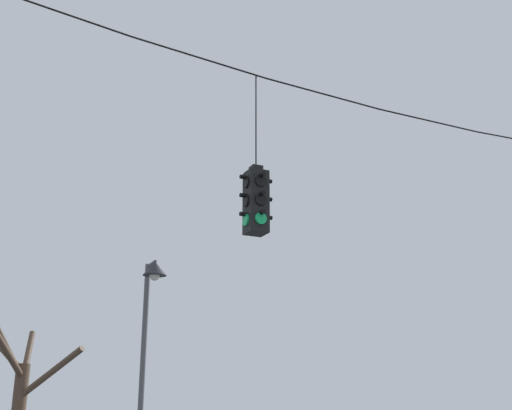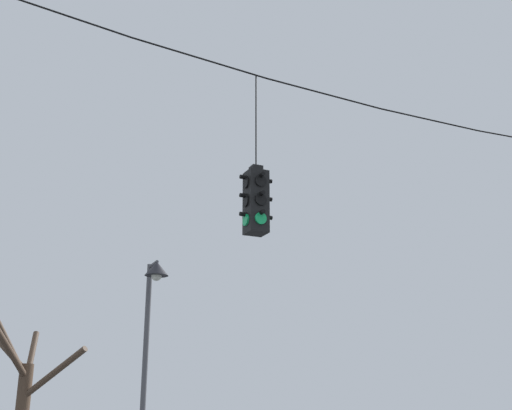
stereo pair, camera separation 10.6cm
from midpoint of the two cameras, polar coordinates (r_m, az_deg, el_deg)
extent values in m
cylinder|color=black|center=(10.94, -17.14, 16.09)|extent=(2.45, 0.03, 0.31)
cylinder|color=black|center=(11.26, -4.57, 12.83)|extent=(2.45, 0.03, 0.21)
cylinder|color=black|center=(12.13, 6.48, 9.77)|extent=(2.45, 0.03, 0.12)
cylinder|color=black|center=(13.43, 15.55, 7.28)|extent=(2.45, 0.03, 0.03)
cube|color=black|center=(10.60, 0.29, 0.23)|extent=(0.34, 0.34, 1.08)
cube|color=black|center=(10.80, 0.28, 3.19)|extent=(0.19, 0.19, 0.10)
cylinder|color=black|center=(11.16, 0.27, 7.58)|extent=(0.02, 0.02, 1.73)
cylinder|color=black|center=(10.55, 0.71, 2.18)|extent=(0.20, 0.03, 0.20)
cylinder|color=black|center=(10.54, 0.81, 2.71)|extent=(0.07, 0.12, 0.07)
cylinder|color=black|center=(10.44, 0.71, 0.51)|extent=(0.20, 0.03, 0.20)
cylinder|color=black|center=(10.44, 0.82, 1.05)|extent=(0.07, 0.12, 0.07)
cylinder|color=#19C666|center=(10.35, 0.72, -1.18)|extent=(0.20, 0.03, 0.20)
cylinder|color=black|center=(10.34, 0.83, -0.64)|extent=(0.07, 0.12, 0.07)
cylinder|color=black|center=(10.87, -0.13, 1.57)|extent=(0.20, 0.03, 0.20)
cylinder|color=black|center=(10.94, -0.23, 1.94)|extent=(0.07, 0.12, 0.07)
cylinder|color=black|center=(10.76, -0.13, -0.05)|extent=(0.20, 0.03, 0.20)
cylinder|color=black|center=(10.83, -0.23, 0.34)|extent=(0.07, 0.12, 0.07)
cylinder|color=#19C666|center=(10.67, -0.13, -1.70)|extent=(0.20, 0.03, 0.20)
cylinder|color=black|center=(10.73, -0.23, -1.30)|extent=(0.07, 0.12, 0.07)
cylinder|color=black|center=(10.64, -0.62, 2.01)|extent=(0.03, 0.20, 0.20)
cylinder|color=black|center=(10.65, -0.84, 2.50)|extent=(0.12, 0.07, 0.07)
cylinder|color=black|center=(10.53, -0.63, 0.36)|extent=(0.03, 0.20, 0.20)
cylinder|color=black|center=(10.54, -0.85, 0.85)|extent=(0.12, 0.07, 0.07)
cylinder|color=#19C666|center=(10.43, -0.63, -1.33)|extent=(0.03, 0.20, 0.20)
cylinder|color=black|center=(10.44, -0.86, -0.82)|extent=(0.12, 0.07, 0.07)
cylinder|color=black|center=(10.78, 1.18, 1.73)|extent=(0.03, 0.20, 0.20)
cylinder|color=black|center=(10.83, 1.39, 2.15)|extent=(0.12, 0.07, 0.07)
cylinder|color=black|center=(10.68, 1.19, 0.10)|extent=(0.03, 0.20, 0.20)
cylinder|color=black|center=(10.73, 1.40, 0.53)|extent=(0.12, 0.07, 0.07)
cylinder|color=#19C666|center=(10.58, 1.20, -1.56)|extent=(0.03, 0.20, 0.20)
cylinder|color=black|center=(10.63, 1.41, -1.13)|extent=(0.12, 0.07, 0.07)
cylinder|color=#515156|center=(14.30, -9.67, -14.54)|extent=(0.12, 0.12, 4.74)
cylinder|color=#515156|center=(14.34, -8.89, -5.22)|extent=(0.07, 0.56, 0.07)
cone|color=#232328|center=(14.05, -8.60, -5.61)|extent=(0.51, 0.51, 0.31)
sphere|color=silver|center=(14.02, -8.63, -6.22)|extent=(0.23, 0.23, 0.23)
cylinder|color=brown|center=(18.53, -21.30, -11.71)|extent=(1.30, 1.28, 1.43)
cylinder|color=brown|center=(17.27, -17.35, -14.06)|extent=(1.34, 1.73, 1.25)
cylinder|color=brown|center=(18.53, -19.23, -12.82)|extent=(0.44, 1.19, 1.60)
cylinder|color=brown|center=(17.58, -21.41, -10.57)|extent=(1.58, 1.05, 2.27)
cylinder|color=brown|center=(17.13, -20.80, -12.17)|extent=(1.16, 1.84, 1.22)
camera|label=1|loc=(0.05, -89.71, -0.09)|focal=45.00mm
camera|label=2|loc=(0.05, 90.29, 0.09)|focal=45.00mm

